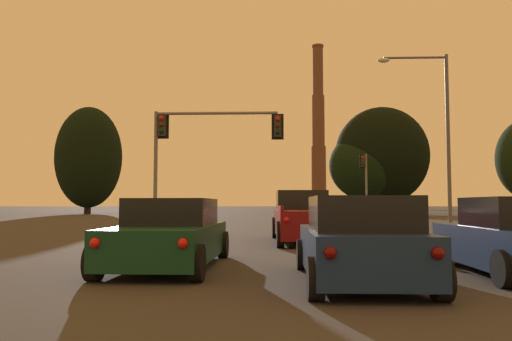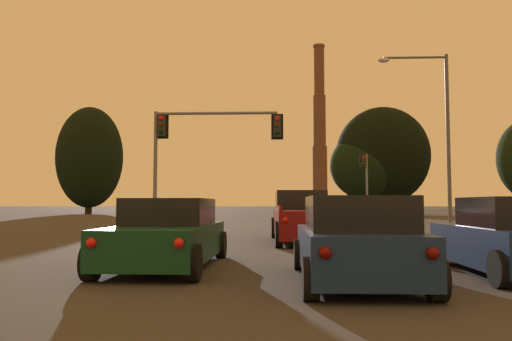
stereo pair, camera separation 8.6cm
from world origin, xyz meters
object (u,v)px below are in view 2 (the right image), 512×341
traffic_light_overhead_left (199,139)px  street_lamp (437,121)px  hatchback_center_lane_second (355,243)px  sedan_left_lane_second (168,235)px  pickup_truck_center_lane_front (304,219)px  smokestack (320,143)px  hatchback_right_lane_second (511,239)px  traffic_light_far_right (365,176)px

traffic_light_overhead_left → street_lamp: 12.58m
hatchback_center_lane_second → sedan_left_lane_second: (-3.56, 1.99, 0.00)m
pickup_truck_center_lane_front → sedan_left_lane_second: bearing=-116.2°
smokestack → hatchback_center_lane_second: bearing=-94.8°
pickup_truck_center_lane_front → traffic_light_overhead_left: traffic_light_overhead_left is taller
hatchback_center_lane_second → traffic_light_overhead_left: (-5.01, 15.16, 3.78)m
street_lamp → hatchback_right_lane_second: bearing=-103.7°
pickup_truck_center_lane_front → traffic_light_far_right: bearing=73.7°
hatchback_center_lane_second → smokestack: bearing=85.2°
hatchback_right_lane_second → traffic_light_far_right: 36.95m
hatchback_right_lane_second → street_lamp: size_ratio=0.45×
hatchback_right_lane_second → traffic_light_overhead_left: traffic_light_overhead_left is taller
sedan_left_lane_second → street_lamp: (10.73, 16.06, 5.02)m
sedan_left_lane_second → smokestack: (16.89, 157.90, 21.16)m
hatchback_center_lane_second → smokestack: size_ratio=0.07×
hatchback_right_lane_second → sedan_left_lane_second: (-6.61, 0.87, 0.00)m
street_lamp → smokestack: 142.89m
hatchback_right_lane_second → smokestack: bearing=87.1°
hatchback_center_lane_second → traffic_light_overhead_left: traffic_light_overhead_left is taller
street_lamp → smokestack: size_ratio=0.17×
hatchback_center_lane_second → traffic_light_far_right: traffic_light_far_right is taller
hatchback_center_lane_second → street_lamp: street_lamp is taller
traffic_light_overhead_left → pickup_truck_center_lane_front: bearing=-52.0°
sedan_left_lane_second → traffic_light_far_right: size_ratio=0.79×
street_lamp → smokestack: (6.16, 141.84, 16.15)m
pickup_truck_center_lane_front → traffic_light_overhead_left: bearing=125.9°
pickup_truck_center_lane_front → street_lamp: (7.52, 8.87, 4.88)m
sedan_left_lane_second → smokestack: 160.20m
traffic_light_far_right → street_lamp: 19.76m
hatchback_right_lane_second → sedan_left_lane_second: 6.67m
hatchback_center_lane_second → pickup_truck_center_lane_front: size_ratio=0.74×
traffic_light_far_right → street_lamp: (0.30, -19.68, 1.79)m
hatchback_center_lane_second → smokestack: (13.33, 159.89, 21.17)m
traffic_light_overhead_left → smokestack: size_ratio=0.11×
sedan_left_lane_second → traffic_light_far_right: bearing=74.4°
pickup_truck_center_lane_front → sedan_left_lane_second: pickup_truck_center_lane_front is taller
traffic_light_far_right → street_lamp: size_ratio=0.64×
traffic_light_overhead_left → street_lamp: bearing=13.4°
traffic_light_far_right → smokestack: smokestack is taller
pickup_truck_center_lane_front → street_lamp: street_lamp is taller
hatchback_right_lane_second → street_lamp: bearing=77.1°
hatchback_right_lane_second → street_lamp: (4.12, 16.93, 5.02)m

